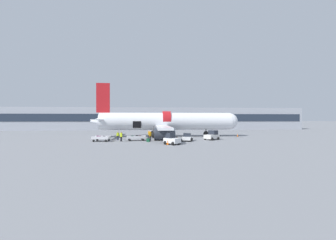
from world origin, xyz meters
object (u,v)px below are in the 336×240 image
Objects in this scene: baggage_tug_lead at (212,136)px; ground_crew_loader_b at (149,134)px; baggage_tug_rear at (172,140)px; ground_crew_supervisor at (121,136)px; baggage_cart_loading at (137,138)px; ground_crew_loader_a at (150,136)px; ground_crew_driver at (118,136)px; baggage_tug_mid at (187,138)px; airplane at (164,122)px; suitcase_on_tarmac_upright at (148,140)px; baggage_cart_queued at (102,139)px.

ground_crew_loader_b is (-11.79, 2.40, 0.15)m from baggage_tug_lead.
baggage_tug_rear is 1.63× the size of ground_crew_supervisor.
baggage_tug_rear is at bearing -142.97° from baggage_tug_lead.
ground_crew_loader_a is at bearing -20.35° from baggage_cart_loading.
ground_crew_driver is at bearing 142.12° from baggage_tug_rear.
baggage_tug_mid is at bearing -30.70° from ground_crew_loader_b.
airplane reaches higher than ground_crew_driver.
airplane is at bearing 46.45° from ground_crew_supervisor.
baggage_cart_loading is (-8.97, 1.23, -0.13)m from baggage_tug_mid.
baggage_tug_rear reaches higher than suitcase_on_tarmac_upright.
baggage_tug_rear is (0.18, -13.41, -2.47)m from airplane.
airplane is at bearing 53.62° from baggage_cart_loading.
airplane is at bearing 70.56° from suitcase_on_tarmac_upright.
baggage_cart_queued is at bearing 168.94° from suitcase_on_tarmac_upright.
baggage_tug_lead is at bearing -11.51° from ground_crew_loader_b.
ground_crew_supervisor is at bearing 178.96° from baggage_tug_mid.
baggage_cart_loading is at bearing 172.17° from baggage_tug_mid.
ground_crew_driver is (-5.73, -1.46, -0.07)m from ground_crew_loader_b.
airplane is 14.41m from baggage_cart_queued.
baggage_tug_lead is 1.88× the size of ground_crew_loader_b.
ground_crew_supervisor is at bearing -68.45° from ground_crew_driver.
airplane reaches higher than baggage_cart_loading.
airplane reaches higher than ground_crew_loader_b.
suitcase_on_tarmac_upright is at bearing -104.53° from ground_crew_loader_a.
baggage_cart_queued is 5.40× the size of suitcase_on_tarmac_upright.
baggage_tug_mid is (-5.05, -1.61, -0.15)m from baggage_tug_lead.
ground_crew_loader_a is (8.43, -0.26, 0.49)m from baggage_cart_queued.
ground_crew_loader_b is 5.04m from suitcase_on_tarmac_upright.
baggage_tug_lead is 0.82× the size of baggage_cart_queued.
baggage_cart_queued is 8.45m from ground_crew_loader_a.
baggage_cart_loading is 3.07m from suitcase_on_tarmac_upright.
baggage_cart_loading is at bearing -20.48° from ground_crew_driver.
ground_crew_loader_a reaches higher than baggage_tug_lead.
ground_crew_driver is (-12.48, 2.54, 0.24)m from baggage_tug_mid.
airplane is at bearing 55.06° from ground_crew_loader_b.
baggage_tug_rear is 8.21m from baggage_cart_loading.
baggage_tug_mid is 1.17× the size of baggage_tug_rear.
baggage_tug_lead is at bearing 6.31° from ground_crew_loader_a.
ground_crew_supervisor is (-8.14, -8.56, -2.32)m from airplane.
baggage_tug_rear is 1.49× the size of ground_crew_loader_a.
ground_crew_loader_b is at bearing 38.28° from ground_crew_supervisor.
ground_crew_supervisor is (0.92, -2.34, 0.06)m from ground_crew_driver.
airplane is 13.64m from baggage_tug_rear.
ground_crew_driver is (-9.24, 7.19, 0.09)m from baggage_tug_rear.
baggage_tug_rear is at bearing -45.72° from baggage_cart_loading.
baggage_cart_loading reaches higher than suitcase_on_tarmac_upright.
ground_crew_driver is at bearing 147.77° from suitcase_on_tarmac_upright.
baggage_tug_mid is at bearing -1.04° from ground_crew_supervisor.
ground_crew_driver is 0.93× the size of ground_crew_supervisor.
suitcase_on_tarmac_upright is (4.69, -1.20, -0.58)m from ground_crew_supervisor.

